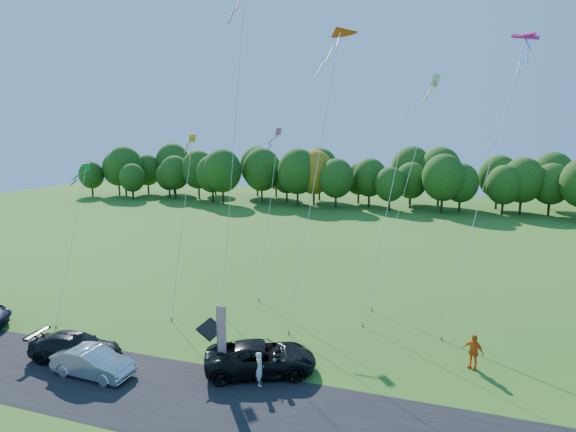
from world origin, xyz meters
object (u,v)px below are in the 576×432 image
(person_east, at_px, (473,351))
(feather_flag, at_px, (221,332))
(black_suv, at_px, (261,358))
(silver_sedan, at_px, (93,362))

(person_east, height_order, feather_flag, feather_flag)
(black_suv, distance_m, feather_flag, 2.48)
(black_suv, height_order, silver_sedan, black_suv)
(person_east, distance_m, feather_flag, 13.15)
(silver_sedan, height_order, person_east, person_east)
(person_east, bearing_deg, silver_sedan, -128.26)
(black_suv, distance_m, silver_sedan, 8.49)
(feather_flag, bearing_deg, person_east, 19.84)
(black_suv, relative_size, silver_sedan, 1.33)
(feather_flag, bearing_deg, black_suv, 19.85)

